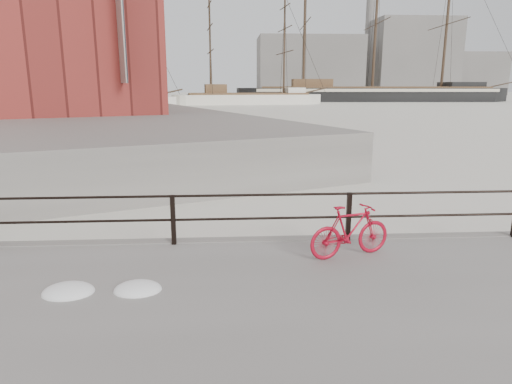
# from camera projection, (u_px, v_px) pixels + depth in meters

# --- Properties ---
(ground) EXTENTS (400.00, 400.00, 0.00)m
(ground) POSITION_uv_depth(u_px,v_px,m) (507.00, 250.00, 9.71)
(ground) COLOR white
(ground) RESTS_ON ground
(far_quay) EXTENTS (78.44, 148.07, 1.80)m
(far_quay) POSITION_uv_depth(u_px,v_px,m) (26.00, 100.00, 77.06)
(far_quay) COLOR gray
(far_quay) RESTS_ON ground
(bicycle) EXTENTS (1.62, 0.72, 0.98)m
(bicycle) POSITION_uv_depth(u_px,v_px,m) (350.00, 231.00, 8.32)
(bicycle) COLOR #AE0B21
(bicycle) RESTS_ON promenade
(barque_black) EXTENTS (64.30, 24.40, 35.53)m
(barque_black) POSITION_uv_depth(u_px,v_px,m) (371.00, 101.00, 95.42)
(barque_black) COLOR black
(barque_black) RESTS_ON ground
(schooner_mid) EXTENTS (29.88, 15.47, 20.62)m
(schooner_mid) POSITION_uv_depth(u_px,v_px,m) (248.00, 104.00, 81.02)
(schooner_mid) COLOR silver
(schooner_mid) RESTS_ON ground
(schooner_left) EXTENTS (25.94, 12.66, 19.24)m
(schooner_left) POSITION_uv_depth(u_px,v_px,m) (98.00, 107.00, 71.22)
(schooner_left) COLOR silver
(schooner_left) RESTS_ON ground
(apartment_cream) EXTENTS (24.16, 21.40, 21.20)m
(apartment_cream) POSITION_uv_depth(u_px,v_px,m) (0.00, 20.00, 64.79)
(apartment_cream) COLOR beige
(apartment_cream) RESTS_ON far_quay
(apartment_grey) EXTENTS (26.02, 22.15, 23.20)m
(apartment_grey) POSITION_uv_depth(u_px,v_px,m) (7.00, 29.00, 83.89)
(apartment_grey) COLOR #ABABA6
(apartment_grey) RESTS_ON far_quay
(apartment_brick) EXTENTS (27.87, 22.90, 21.20)m
(apartment_brick) POSITION_uv_depth(u_px,v_px,m) (12.00, 44.00, 104.32)
(apartment_brick) COLOR brown
(apartment_brick) RESTS_ON far_quay
(industrial_west) EXTENTS (32.00, 18.00, 18.00)m
(industrial_west) POSITION_uv_depth(u_px,v_px,m) (309.00, 66.00, 144.83)
(industrial_west) COLOR gray
(industrial_west) RESTS_ON ground
(industrial_mid) EXTENTS (26.00, 20.00, 24.00)m
(industrial_mid) POSITION_uv_depth(u_px,v_px,m) (411.00, 58.00, 151.08)
(industrial_mid) COLOR gray
(industrial_mid) RESTS_ON ground
(industrial_east) EXTENTS (20.00, 16.00, 14.00)m
(industrial_east) POSITION_uv_depth(u_px,v_px,m) (469.00, 74.00, 158.46)
(industrial_east) COLOR gray
(industrial_east) RESTS_ON ground
(smokestack) EXTENTS (2.80, 2.80, 44.00)m
(smokestack) POSITION_uv_depth(u_px,v_px,m) (369.00, 28.00, 152.86)
(smokestack) COLOR gray
(smokestack) RESTS_ON ground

